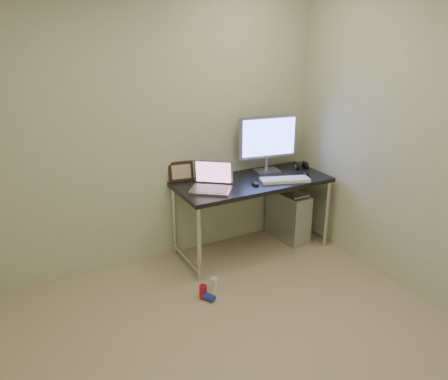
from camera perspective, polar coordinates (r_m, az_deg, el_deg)
floor at (r=3.12m, az=2.64°, el=-22.49°), size 3.50×3.50×0.00m
wall_back at (r=3.99m, az=-10.08°, el=7.40°), size 3.50×0.02×2.50m
desk at (r=4.24m, az=3.73°, el=0.22°), size 1.50×0.66×0.75m
tower_computer at (r=4.68m, az=8.34°, el=-3.30°), size 0.25×0.51×0.56m
cable_a at (r=4.78m, az=6.30°, el=-0.94°), size 0.01×0.16×0.69m
cable_b at (r=4.82m, az=7.31°, el=-1.05°), size 0.02×0.11×0.71m
can_red at (r=3.74m, az=-2.74°, el=-13.16°), size 0.07×0.07×0.12m
can_white at (r=3.84m, az=-1.30°, el=-12.16°), size 0.08×0.08×0.11m
can_blue at (r=3.73m, az=-2.07°, el=-13.76°), size 0.11×0.13×0.06m
laptop at (r=3.96m, az=-1.61°, el=0.93°), size 0.46×0.45×0.25m
monitor at (r=4.40m, az=5.75°, el=6.58°), size 0.61×0.21×0.57m
keyboard at (r=4.21m, az=7.94°, el=1.33°), size 0.49×0.29×0.03m
mouse_right at (r=4.45m, az=10.59°, el=2.27°), size 0.09×0.12×0.04m
mouse_left at (r=4.08m, az=4.12°, el=0.89°), size 0.09×0.12×0.04m
headphones at (r=4.62m, az=9.99°, el=3.06°), size 0.16×0.09×0.10m
picture_frame at (r=4.17m, az=-5.66°, el=2.43°), size 0.25×0.11×0.19m
webcam at (r=4.23m, az=-2.41°, el=2.68°), size 0.04×0.03×0.12m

